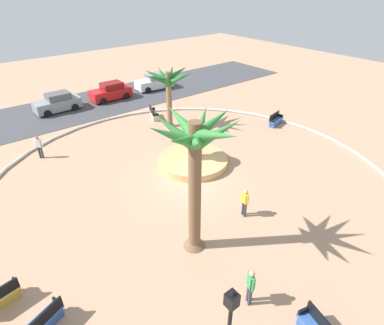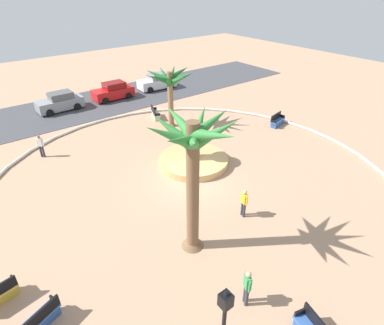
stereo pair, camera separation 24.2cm
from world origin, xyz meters
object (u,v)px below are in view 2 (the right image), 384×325
object	(u,v)px
palm_tree_by_curb	(193,155)
bench_southwest	(156,114)
person_cyclist_photo	(244,202)
person_pedestrian_stroll	(40,145)
palm_tree_near_fountain	(170,83)
parked_car_second	(113,91)
bench_southeast	(39,321)
parked_car_third	(157,82)
person_cyclist_helmet	(247,286)
bench_west	(277,122)
parked_car_leftmost	(60,102)
fountain	(193,159)

from	to	relation	value
palm_tree_by_curb	bench_southwest	distance (m)	16.15
palm_tree_by_curb	bench_southwest	bearing A→B (deg)	64.04
person_cyclist_photo	person_pedestrian_stroll	bearing A→B (deg)	116.36
palm_tree_near_fountain	bench_southwest	size ratio (longest dim) A/B	2.83
person_cyclist_photo	parked_car_second	xyz separation A→B (m)	(2.80, 20.68, -0.13)
bench_southeast	parked_car_third	xyz separation A→B (m)	(18.09, 20.68, 0.43)
person_cyclist_helmet	parked_car_third	world-z (taller)	person_cyclist_helmet
bench_west	person_cyclist_helmet	bearing A→B (deg)	-144.58
bench_southwest	parked_car_leftmost	xyz separation A→B (m)	(-5.85, 6.92, 0.43)
parked_car_second	parked_car_third	distance (m)	5.20
person_cyclist_photo	parked_car_leftmost	distance (m)	20.94
person_pedestrian_stroll	parked_car_leftmost	world-z (taller)	parked_car_leftmost
fountain	person_cyclist_photo	size ratio (longest dim) A/B	2.83
palm_tree_near_fountain	bench_southeast	size ratio (longest dim) A/B	2.84
bench_southwest	person_cyclist_helmet	xyz separation A→B (m)	(-7.06, -17.57, 0.60)
person_cyclist_helmet	person_cyclist_photo	distance (m)	5.18
palm_tree_by_curb	person_pedestrian_stroll	world-z (taller)	palm_tree_by_curb
palm_tree_near_fountain	bench_southeast	distance (m)	18.28
bench_west	parked_car_leftmost	world-z (taller)	parked_car_leftmost
person_cyclist_photo	parked_car_leftmost	bearing A→B (deg)	96.62
bench_southwest	person_pedestrian_stroll	bearing A→B (deg)	-173.78
bench_southwest	person_cyclist_photo	size ratio (longest dim) A/B	1.03
bench_west	bench_southeast	size ratio (longest dim) A/B	1.00
fountain	bench_southeast	bearing A→B (deg)	-153.44
fountain	bench_southeast	size ratio (longest dim) A/B	2.74
bench_southeast	parked_car_leftmost	size ratio (longest dim) A/B	0.41
person_pedestrian_stroll	palm_tree_near_fountain	bearing A→B (deg)	-6.28
palm_tree_near_fountain	palm_tree_by_curb	size ratio (longest dim) A/B	0.73
bench_southeast	person_cyclist_helmet	distance (m)	7.51
parked_car_second	parked_car_leftmost	bearing A→B (deg)	178.68
parked_car_second	fountain	bearing A→B (deg)	-95.98
palm_tree_near_fountain	bench_west	xyz separation A→B (m)	(6.91, -5.33, -3.26)
person_cyclist_helmet	parked_car_leftmost	world-z (taller)	person_cyclist_helmet
fountain	parked_car_leftmost	size ratio (longest dim) A/B	1.14
parked_car_leftmost	person_cyclist_photo	bearing A→B (deg)	-83.38
bench_southeast	person_cyclist_helmet	bearing A→B (deg)	-30.30
person_pedestrian_stroll	parked_car_second	size ratio (longest dim) A/B	0.41
person_cyclist_photo	bench_west	bearing A→B (deg)	31.22
parked_car_second	palm_tree_by_curb	bearing A→B (deg)	-106.53
palm_tree_by_curb	person_pedestrian_stroll	xyz separation A→B (m)	(-2.98, 12.89, -3.88)
palm_tree_near_fountain	parked_car_third	size ratio (longest dim) A/B	1.15
bench_southeast	person_pedestrian_stroll	xyz separation A→B (m)	(3.75, 12.73, 0.57)
palm_tree_near_fountain	parked_car_leftmost	xyz separation A→B (m)	(-6.04, 9.09, -2.83)
person_cyclist_helmet	person_cyclist_photo	size ratio (longest dim) A/B	1.04
palm_tree_near_fountain	bench_west	world-z (taller)	palm_tree_near_fountain
fountain	person_cyclist_photo	distance (m)	5.91
bench_west	person_cyclist_helmet	distance (m)	17.40
parked_car_leftmost	person_cyclist_helmet	bearing A→B (deg)	-92.84
bench_southwest	person_pedestrian_stroll	distance (m)	9.85
palm_tree_by_curb	person_cyclist_helmet	bearing A→B (deg)	-94.23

